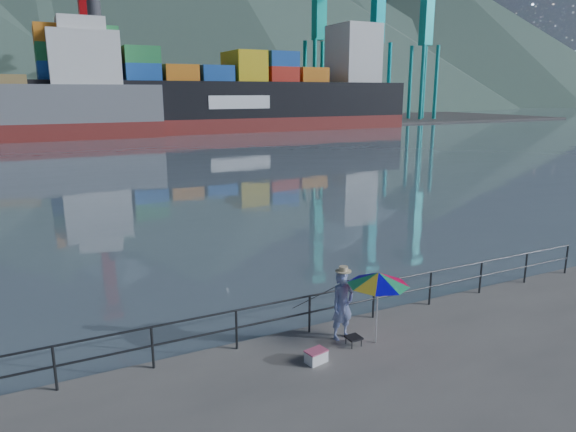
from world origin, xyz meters
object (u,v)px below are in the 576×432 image
Objects in this scene: fisherman at (342,305)px; cooler_bag at (316,357)px; beach_umbrella at (378,279)px; container_ship at (238,93)px.

cooler_bag is at bearing -154.22° from fisherman.
beach_umbrella is 3.91× the size of cooler_bag.
container_ship reaches higher than cooler_bag.
container_ship reaches higher than fisherman.
container_ship is (23.74, 71.35, 4.12)m from beach_umbrella.
container_ship is (25.53, 71.52, 5.67)m from cooler_bag.
beach_umbrella is at bearing -51.47° from fisherman.
cooler_bag is 76.15m from container_ship.
fisherman is at bearing 21.71° from cooler_bag.
fisherman is at bearing 135.86° from beach_umbrella.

